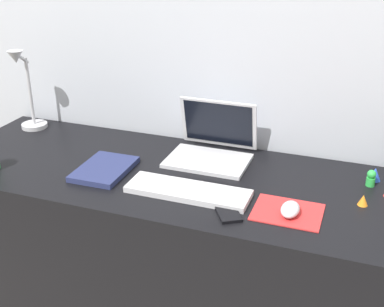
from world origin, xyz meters
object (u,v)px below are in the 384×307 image
Objects in this scene: notebook_pad at (105,169)px; toy_figurine_green at (371,178)px; keyboard at (188,191)px; toy_figurine_orange at (363,200)px; mouse at (290,209)px; laptop at (213,144)px; desk_lamp at (26,92)px; cell_phone at (227,211)px; toy_figurine_blue at (375,174)px.

notebook_pad is 0.93m from toy_figurine_green.
toy_figurine_green is at bearing 25.50° from keyboard.
mouse is at bearing -144.64° from toy_figurine_orange.
desk_lamp is at bearing 179.95° from laptop.
toy_figurine_blue reaches higher than cell_phone.
toy_figurine_orange is at bearing 12.89° from keyboard.
cell_phone is 0.36× the size of desk_lamp.
notebook_pad is 0.89m from toy_figurine_orange.
toy_figurine_blue is at bearing 0.19° from desk_lamp.
keyboard is 0.65m from toy_figurine_blue.
toy_figurine_blue is at bearing 75.98° from toy_figurine_green.
mouse is 0.75× the size of cell_phone.
laptop reaches higher than toy_figurine_orange.
toy_figurine_green is (0.02, 0.14, 0.01)m from toy_figurine_orange.
toy_figurine_blue is (0.03, 0.19, 0.01)m from toy_figurine_orange.
laptop is 8.37× the size of toy_figurine_orange.
keyboard is 0.17m from cell_phone.
mouse is at bearing -15.62° from desk_lamp.
toy_figurine_orange is at bearing -7.61° from desk_lamp.
toy_figurine_green reaches higher than toy_figurine_blue.
desk_lamp is 1.41m from toy_figurine_orange.
toy_figurine_orange reaches higher than notebook_pad.
cell_phone is at bearing -15.09° from notebook_pad.
toy_figurine_blue is (0.91, 0.26, 0.01)m from notebook_pad.
mouse reaches higher than cell_phone.
keyboard is 8.73× the size of toy_figurine_blue.
mouse is 1.24m from desk_lamp.
laptop is at bearing 92.99° from keyboard.
laptop is at bearing 175.84° from toy_figurine_green.
keyboard is at bearing -87.01° from laptop.
mouse is (0.36, -0.33, -0.03)m from laptop.
mouse is 2.68× the size of toy_figurine_orange.
toy_figurine_green reaches higher than toy_figurine_orange.
mouse is 0.40× the size of notebook_pad.
laptop is 1.25× the size of notebook_pad.
notebook_pad is at bearing -141.56° from laptop.
notebook_pad reaches higher than cell_phone.
toy_figurine_blue is at bearing 55.18° from mouse.
laptop is 0.58m from toy_figurine_green.
desk_lamp is 1.47× the size of notebook_pad.
cell_phone is 0.44m from toy_figurine_orange.
laptop is at bearing -0.05° from desk_lamp.
toy_figurine_orange is 0.62× the size of toy_figurine_green.
cell_phone is 1.08m from desk_lamp.
laptop is 0.31m from keyboard.
keyboard is 7.07× the size of toy_figurine_green.
mouse reaches higher than keyboard.
toy_figurine_orange is (0.54, 0.12, 0.01)m from keyboard.
keyboard is at bearing -20.16° from desk_lamp.
toy_figurine_orange is 0.14m from toy_figurine_green.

